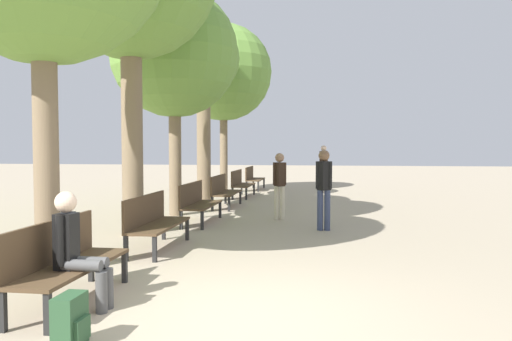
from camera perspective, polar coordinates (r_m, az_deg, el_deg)
name	(u,v)px	position (r m, az deg, el deg)	size (l,w,h in m)	color
ground_plane	(225,317)	(5.30, -3.56, -16.37)	(80.00, 80.00, 0.00)	tan
bench_row_0	(63,257)	(5.97, -21.18, -9.24)	(0.54, 1.86, 0.92)	#4C3823
bench_row_1	(153,219)	(8.59, -11.67, -5.47)	(0.54, 1.86, 0.92)	#4C3823
bench_row_2	(197,201)	(11.34, -6.74, -3.43)	(0.54, 1.86, 0.92)	#4C3823
bench_row_3	(223,189)	(14.15, -3.76, -2.17)	(0.54, 1.86, 0.92)	#4C3823
bench_row_4	(241,182)	(16.99, -1.77, -1.33)	(0.54, 1.86, 0.92)	#4C3823
bench_row_5	(253,177)	(19.85, -0.36, -0.73)	(0.54, 1.86, 0.92)	#4C3823
tree_row_2	(174,54)	(12.83, -9.32, 13.02)	(3.18, 3.18, 5.64)	#7A664C
tree_row_3	(203,63)	(15.69, -6.04, 12.13)	(2.24, 2.24, 5.55)	#7A664C
tree_row_4	(223,73)	(18.65, -3.74, 11.09)	(3.55, 3.55, 6.22)	#7A664C
person_seated	(77,247)	(5.68, -19.83, -8.25)	(0.60, 0.34, 1.26)	#4C4C4C
backpack	(71,322)	(4.77, -20.43, -15.88)	(0.23, 0.33, 0.46)	#284C2D
pedestrian_near	(324,185)	(10.34, 7.76, -1.60)	(0.34, 0.29, 1.66)	#384260
pedestrian_mid	(324,163)	(21.53, 7.73, 0.85)	(0.36, 0.31, 1.77)	beige
pedestrian_far	(280,182)	(11.78, 2.71, -1.27)	(0.32, 0.28, 1.58)	beige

